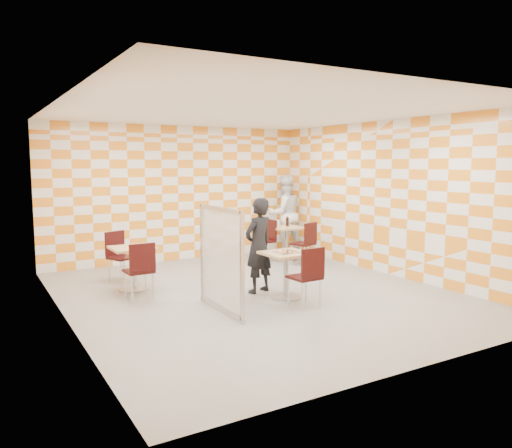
{
  "coord_description": "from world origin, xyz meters",
  "views": [
    {
      "loc": [
        -4.09,
        -7.02,
        2.16
      ],
      "look_at": [
        0.1,
        0.2,
        1.15
      ],
      "focal_mm": 35.0,
      "sensor_mm": 36.0,
      "label": 1
    }
  ],
  "objects_px": {
    "second_table": "(286,238)",
    "soda_bottle": "(287,222)",
    "man_dark": "(258,246)",
    "chair_empty_near": "(140,266)",
    "sport_bottle": "(278,223)",
    "partition": "(221,259)",
    "main_table": "(286,267)",
    "chair_second_side": "(267,237)",
    "chair_second_front": "(306,240)",
    "man_white": "(284,214)",
    "chair_empty_far": "(119,252)",
    "chair_main_front": "(308,272)",
    "empty_table": "(133,261)"
  },
  "relations": [
    {
      "from": "second_table",
      "to": "soda_bottle",
      "type": "xyz_separation_m",
      "value": [
        0.09,
        0.11,
        0.34
      ]
    },
    {
      "from": "soda_bottle",
      "to": "man_dark",
      "type": "bearing_deg",
      "value": -132.74
    },
    {
      "from": "chair_empty_near",
      "to": "sport_bottle",
      "type": "height_order",
      "value": "sport_bottle"
    },
    {
      "from": "second_table",
      "to": "partition",
      "type": "bearing_deg",
      "value": -136.82
    },
    {
      "from": "main_table",
      "to": "chair_second_side",
      "type": "height_order",
      "value": "chair_second_side"
    },
    {
      "from": "chair_second_front",
      "to": "sport_bottle",
      "type": "relative_size",
      "value": 4.62
    },
    {
      "from": "chair_empty_near",
      "to": "man_white",
      "type": "bearing_deg",
      "value": 29.39
    },
    {
      "from": "chair_empty_near",
      "to": "chair_empty_far",
      "type": "distance_m",
      "value": 1.46
    },
    {
      "from": "second_table",
      "to": "sport_bottle",
      "type": "bearing_deg",
      "value": 137.06
    },
    {
      "from": "chair_second_front",
      "to": "chair_main_front",
      "type": "bearing_deg",
      "value": -125.37
    },
    {
      "from": "chair_main_front",
      "to": "chair_second_side",
      "type": "xyz_separation_m",
      "value": [
        1.37,
        3.44,
        0.0
      ]
    },
    {
      "from": "chair_second_front",
      "to": "chair_empty_far",
      "type": "height_order",
      "value": "same"
    },
    {
      "from": "second_table",
      "to": "man_white",
      "type": "bearing_deg",
      "value": 59.78
    },
    {
      "from": "man_dark",
      "to": "man_white",
      "type": "xyz_separation_m",
      "value": [
        2.47,
        2.97,
        0.15
      ]
    },
    {
      "from": "man_dark",
      "to": "sport_bottle",
      "type": "height_order",
      "value": "man_dark"
    },
    {
      "from": "man_dark",
      "to": "second_table",
      "type": "bearing_deg",
      "value": -150.55
    },
    {
      "from": "empty_table",
      "to": "partition",
      "type": "relative_size",
      "value": 0.48
    },
    {
      "from": "empty_table",
      "to": "soda_bottle",
      "type": "distance_m",
      "value": 4.04
    },
    {
      "from": "man_white",
      "to": "sport_bottle",
      "type": "distance_m",
      "value": 0.92
    },
    {
      "from": "second_table",
      "to": "soda_bottle",
      "type": "bearing_deg",
      "value": 48.43
    },
    {
      "from": "man_white",
      "to": "partition",
      "type": "bearing_deg",
      "value": 52.31
    },
    {
      "from": "partition",
      "to": "soda_bottle",
      "type": "bearing_deg",
      "value": 43.35
    },
    {
      "from": "sport_bottle",
      "to": "man_white",
      "type": "bearing_deg",
      "value": 47.91
    },
    {
      "from": "chair_second_side",
      "to": "man_white",
      "type": "xyz_separation_m",
      "value": [
        0.92,
        0.69,
        0.4
      ]
    },
    {
      "from": "main_table",
      "to": "man_white",
      "type": "distance_m",
      "value": 4.2
    },
    {
      "from": "second_table",
      "to": "empty_table",
      "type": "relative_size",
      "value": 1.0
    },
    {
      "from": "chair_empty_far",
      "to": "soda_bottle",
      "type": "height_order",
      "value": "soda_bottle"
    },
    {
      "from": "chair_main_front",
      "to": "man_white",
      "type": "xyz_separation_m",
      "value": [
        2.29,
        4.14,
        0.4
      ]
    },
    {
      "from": "man_white",
      "to": "chair_second_side",
      "type": "bearing_deg",
      "value": 43.26
    },
    {
      "from": "chair_second_front",
      "to": "man_white",
      "type": "bearing_deg",
      "value": 74.19
    },
    {
      "from": "chair_second_side",
      "to": "second_table",
      "type": "bearing_deg",
      "value": -14.26
    },
    {
      "from": "chair_second_side",
      "to": "sport_bottle",
      "type": "distance_m",
      "value": 0.42
    },
    {
      "from": "soda_bottle",
      "to": "sport_bottle",
      "type": "bearing_deg",
      "value": 173.86
    },
    {
      "from": "main_table",
      "to": "chair_empty_near",
      "type": "distance_m",
      "value": 2.32
    },
    {
      "from": "chair_second_side",
      "to": "man_dark",
      "type": "height_order",
      "value": "man_dark"
    },
    {
      "from": "empty_table",
      "to": "chair_empty_near",
      "type": "bearing_deg",
      "value": -96.23
    },
    {
      "from": "man_white",
      "to": "sport_bottle",
      "type": "relative_size",
      "value": 9.48
    },
    {
      "from": "sport_bottle",
      "to": "chair_second_front",
      "type": "bearing_deg",
      "value": -77.77
    },
    {
      "from": "soda_bottle",
      "to": "second_table",
      "type": "bearing_deg",
      "value": -131.57
    },
    {
      "from": "chair_second_front",
      "to": "chair_empty_far",
      "type": "distance_m",
      "value": 3.9
    },
    {
      "from": "empty_table",
      "to": "chair_second_side",
      "type": "xyz_separation_m",
      "value": [
        3.34,
        1.06,
        0.04
      ]
    },
    {
      "from": "chair_second_side",
      "to": "man_white",
      "type": "height_order",
      "value": "man_white"
    },
    {
      "from": "sport_bottle",
      "to": "soda_bottle",
      "type": "bearing_deg",
      "value": -6.14
    },
    {
      "from": "chair_second_front",
      "to": "empty_table",
      "type": "bearing_deg",
      "value": -176.42
    },
    {
      "from": "second_table",
      "to": "chair_empty_far",
      "type": "height_order",
      "value": "chair_empty_far"
    },
    {
      "from": "second_table",
      "to": "chair_main_front",
      "type": "xyz_separation_m",
      "value": [
        -1.82,
        -3.33,
        0.04
      ]
    },
    {
      "from": "chair_second_side",
      "to": "soda_bottle",
      "type": "relative_size",
      "value": 4.02
    },
    {
      "from": "chair_second_side",
      "to": "chair_second_front",
      "type": "bearing_deg",
      "value": -59.33
    },
    {
      "from": "chair_second_front",
      "to": "man_white",
      "type": "distance_m",
      "value": 1.63
    },
    {
      "from": "chair_empty_near",
      "to": "second_table",
      "type": "bearing_deg",
      "value": 22.91
    }
  ]
}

